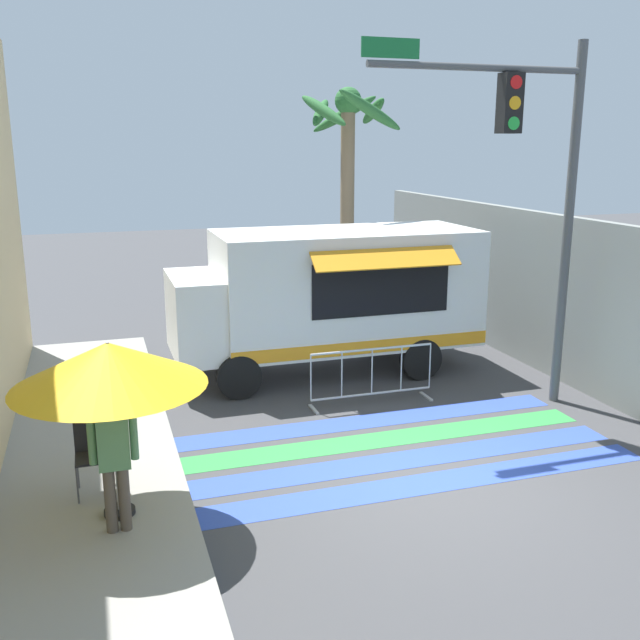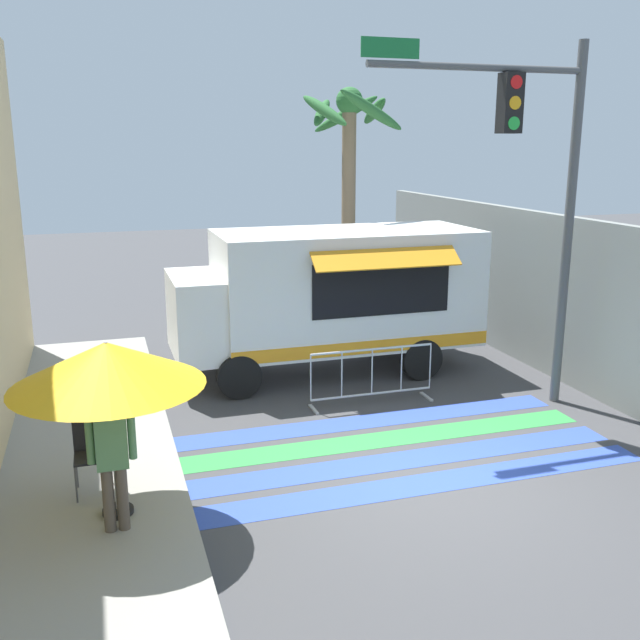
# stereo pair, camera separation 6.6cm
# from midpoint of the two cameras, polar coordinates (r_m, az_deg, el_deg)

# --- Properties ---
(ground_plane) EXTENTS (60.00, 60.00, 0.00)m
(ground_plane) POSITION_cam_midpoint_polar(r_m,az_deg,el_deg) (9.89, 8.73, -12.59)
(ground_plane) COLOR #424244
(concrete_wall_right) EXTENTS (0.20, 16.00, 3.10)m
(concrete_wall_right) POSITION_cam_midpoint_polar(r_m,az_deg,el_deg) (14.00, 19.29, 1.43)
(concrete_wall_right) COLOR gray
(concrete_wall_right) RESTS_ON ground_plane
(crosswalk_painted) EXTENTS (6.40, 2.84, 0.01)m
(crosswalk_painted) POSITION_cam_midpoint_polar(r_m,az_deg,el_deg) (10.77, 6.14, -10.18)
(crosswalk_painted) COLOR #334FB2
(crosswalk_painted) RESTS_ON ground_plane
(food_truck) EXTENTS (5.88, 2.62, 2.78)m
(food_truck) POSITION_cam_midpoint_polar(r_m,az_deg,el_deg) (13.74, 0.16, 2.19)
(food_truck) COLOR white
(food_truck) RESTS_ON ground_plane
(traffic_signal_pole) EXTENTS (3.80, 0.29, 5.97)m
(traffic_signal_pole) POSITION_cam_midpoint_polar(r_m,az_deg,el_deg) (12.11, 16.69, 11.57)
(traffic_signal_pole) COLOR #515456
(traffic_signal_pole) RESTS_ON ground_plane
(patio_umbrella) EXTENTS (2.18, 2.18, 2.09)m
(patio_umbrella) POSITION_cam_midpoint_polar(r_m,az_deg,el_deg) (8.28, -16.76, -3.47)
(patio_umbrella) COLOR black
(patio_umbrella) RESTS_ON sidewalk_left
(folding_chair) EXTENTS (0.43, 0.43, 0.93)m
(folding_chair) POSITION_cam_midpoint_polar(r_m,az_deg,el_deg) (9.38, -17.90, -9.70)
(folding_chair) COLOR #4C4C51
(folding_chair) RESTS_ON sidewalk_left
(vendor_person) EXTENTS (0.53, 0.21, 1.62)m
(vendor_person) POSITION_cam_midpoint_polar(r_m,az_deg,el_deg) (8.24, -16.37, -10.29)
(vendor_person) COLOR brown
(vendor_person) RESTS_ON sidewalk_left
(barricade_front) EXTENTS (2.22, 0.44, 1.00)m
(barricade_front) POSITION_cam_midpoint_polar(r_m,az_deg,el_deg) (12.32, 4.01, -4.51)
(barricade_front) COLOR #B7BABF
(barricade_front) RESTS_ON ground_plane
(palm_tree) EXTENTS (2.14, 2.28, 5.61)m
(palm_tree) POSITION_cam_midpoint_polar(r_m,az_deg,el_deg) (16.50, 2.07, 12.57)
(palm_tree) COLOR #7A664C
(palm_tree) RESTS_ON ground_plane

